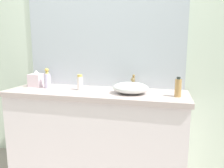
# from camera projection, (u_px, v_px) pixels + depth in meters

# --- Properties ---
(bathroom_wall_rear) EXTENTS (6.00, 0.06, 2.60)m
(bathroom_wall_rear) POSITION_uv_depth(u_px,v_px,m) (102.00, 49.00, 2.30)
(bathroom_wall_rear) COLOR silver
(bathroom_wall_rear) RESTS_ON ground
(vanity_counter) EXTENTS (1.76, 0.54, 0.90)m
(vanity_counter) POSITION_uv_depth(u_px,v_px,m) (96.00, 135.00, 2.14)
(vanity_counter) COLOR white
(vanity_counter) RESTS_ON ground
(wall_mirror_panel) EXTENTS (1.70, 0.01, 1.22)m
(wall_mirror_panel) POSITION_uv_depth(u_px,v_px,m) (103.00, 29.00, 2.22)
(wall_mirror_panel) COLOR #B2BCC6
(wall_mirror_panel) RESTS_ON vanity_counter
(sink_basin) EXTENTS (0.33, 0.27, 0.10)m
(sink_basin) POSITION_uv_depth(u_px,v_px,m) (130.00, 88.00, 1.95)
(sink_basin) COLOR silver
(sink_basin) RESTS_ON vanity_counter
(faucet) EXTENTS (0.03, 0.11, 0.15)m
(faucet) POSITION_uv_depth(u_px,v_px,m) (133.00, 81.00, 2.10)
(faucet) COLOR olive
(faucet) RESTS_ON vanity_counter
(soap_dispenser) EXTENTS (0.07, 0.07, 0.21)m
(soap_dispenser) POSITION_uv_depth(u_px,v_px,m) (47.00, 80.00, 2.21)
(soap_dispenser) COLOR silver
(soap_dispenser) RESTS_ON vanity_counter
(lotion_bottle) EXTENTS (0.06, 0.06, 0.17)m
(lotion_bottle) POSITION_uv_depth(u_px,v_px,m) (178.00, 88.00, 1.82)
(lotion_bottle) COLOR #B1864C
(lotion_bottle) RESTS_ON vanity_counter
(perfume_bottle) EXTENTS (0.05, 0.05, 0.16)m
(perfume_bottle) POSITION_uv_depth(u_px,v_px,m) (80.00, 82.00, 2.11)
(perfume_bottle) COLOR white
(perfume_bottle) RESTS_ON vanity_counter
(tissue_box) EXTENTS (0.14, 0.14, 0.18)m
(tissue_box) POSITION_uv_depth(u_px,v_px,m) (37.00, 79.00, 2.30)
(tissue_box) COLOR silver
(tissue_box) RESTS_ON vanity_counter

